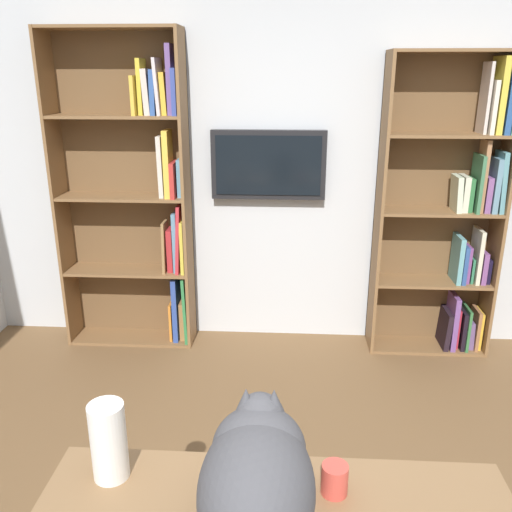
{
  "coord_description": "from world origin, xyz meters",
  "views": [
    {
      "loc": [
        -0.06,
        1.65,
        1.96
      ],
      "look_at": [
        0.1,
        -1.04,
        1.04
      ],
      "focal_mm": 37.82,
      "sensor_mm": 36.0,
      "label": 1
    }
  ],
  "objects_px": {
    "bookshelf_left": "(454,214)",
    "cat": "(257,475)",
    "coffee_mug": "(335,479)",
    "paper_towel_roll": "(109,441)",
    "wall_mounted_tv": "(268,165)",
    "bookshelf_right": "(140,195)"
  },
  "relations": [
    {
      "from": "paper_towel_roll",
      "to": "wall_mounted_tv",
      "type": "bearing_deg",
      "value": -99.02
    },
    {
      "from": "bookshelf_right",
      "to": "cat",
      "type": "distance_m",
      "value": 2.74
    },
    {
      "from": "wall_mounted_tv",
      "to": "coffee_mug",
      "type": "height_order",
      "value": "wall_mounted_tv"
    },
    {
      "from": "wall_mounted_tv",
      "to": "cat",
      "type": "height_order",
      "value": "wall_mounted_tv"
    },
    {
      "from": "coffee_mug",
      "to": "cat",
      "type": "bearing_deg",
      "value": 31.95
    },
    {
      "from": "cat",
      "to": "coffee_mug",
      "type": "xyz_separation_m",
      "value": [
        -0.22,
        -0.14,
        -0.12
      ]
    },
    {
      "from": "wall_mounted_tv",
      "to": "paper_towel_roll",
      "type": "xyz_separation_m",
      "value": [
        0.39,
        2.45,
        -0.44
      ]
    },
    {
      "from": "cat",
      "to": "coffee_mug",
      "type": "bearing_deg",
      "value": -148.05
    },
    {
      "from": "bookshelf_left",
      "to": "paper_towel_roll",
      "type": "height_order",
      "value": "bookshelf_left"
    },
    {
      "from": "bookshelf_left",
      "to": "wall_mounted_tv",
      "type": "relative_size",
      "value": 2.6
    },
    {
      "from": "wall_mounted_tv",
      "to": "paper_towel_roll",
      "type": "relative_size",
      "value": 3.18
    },
    {
      "from": "bookshelf_right",
      "to": "coffee_mug",
      "type": "relative_size",
      "value": 23.34
    },
    {
      "from": "paper_towel_roll",
      "to": "coffee_mug",
      "type": "bearing_deg",
      "value": 177.39
    },
    {
      "from": "bookshelf_left",
      "to": "cat",
      "type": "xyz_separation_m",
      "value": [
        1.22,
        2.54,
        -0.09
      ]
    },
    {
      "from": "bookshelf_left",
      "to": "coffee_mug",
      "type": "distance_m",
      "value": 2.61
    },
    {
      "from": "bookshelf_left",
      "to": "paper_towel_roll",
      "type": "xyz_separation_m",
      "value": [
        1.68,
        2.37,
        -0.13
      ]
    },
    {
      "from": "cat",
      "to": "paper_towel_roll",
      "type": "height_order",
      "value": "cat"
    },
    {
      "from": "coffee_mug",
      "to": "bookshelf_right",
      "type": "bearing_deg",
      "value": -63.3
    },
    {
      "from": "bookshelf_right",
      "to": "cat",
      "type": "xyz_separation_m",
      "value": [
        -0.99,
        2.54,
        -0.19
      ]
    },
    {
      "from": "paper_towel_roll",
      "to": "bookshelf_left",
      "type": "bearing_deg",
      "value": -125.41
    },
    {
      "from": "wall_mounted_tv",
      "to": "paper_towel_roll",
      "type": "distance_m",
      "value": 2.52
    },
    {
      "from": "bookshelf_right",
      "to": "paper_towel_roll",
      "type": "relative_size",
      "value": 8.82
    }
  ]
}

